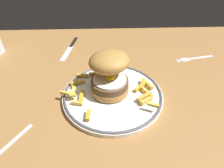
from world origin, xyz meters
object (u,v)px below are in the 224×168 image
at_px(dinner_plate, 112,95).
at_px(burger, 109,72).
at_px(fork, 193,58).
at_px(knife, 70,46).

xyz_separation_m(dinner_plate, burger, (-0.01, 0.02, 0.06)).
distance_m(fork, knife, 0.46).
height_order(fork, knife, knife).
bearing_deg(fork, burger, -151.43).
bearing_deg(burger, dinner_plate, -67.44).
relative_size(dinner_plate, burger, 1.80).
height_order(burger, knife, burger).
distance_m(dinner_plate, burger, 0.07).
height_order(burger, fork, burger).
xyz_separation_m(fork, knife, (-0.45, 0.10, 0.00)).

